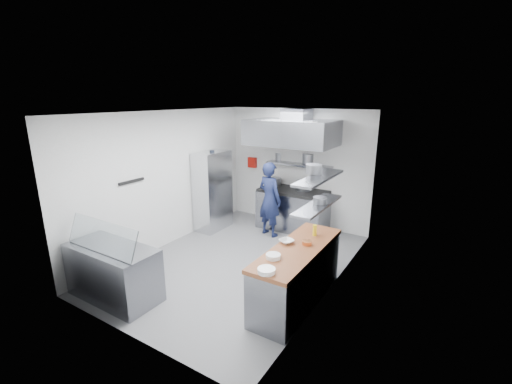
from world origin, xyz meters
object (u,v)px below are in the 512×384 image
Objects in this scene: chef at (270,199)px; display_case at (114,272)px; gas_range at (293,211)px; wire_rack at (213,191)px.

display_case is (-0.81, -3.48, -0.42)m from chef.
gas_range is 4.25m from display_case.
display_case is at bearing -105.02° from gas_range.
wire_rack is at bearing 99.57° from display_case.
gas_range is 0.79m from chef.
gas_range is 1.95m from wire_rack.
chef is (-0.29, -0.62, 0.40)m from gas_range.
wire_rack is (-1.34, -0.34, 0.08)m from chef.
display_case is at bearing 91.23° from chef.
chef is 1.39m from wire_rack.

